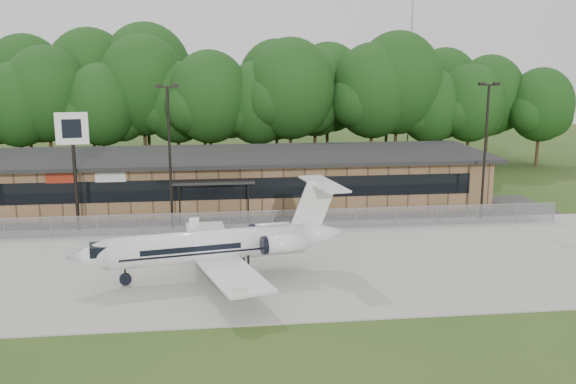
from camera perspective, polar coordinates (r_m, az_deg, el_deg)
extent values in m
plane|color=#274619|center=(30.95, -2.45, -11.07)|extent=(160.00, 160.00, 0.00)
cube|color=#9E9B93|center=(38.41, -3.40, -6.34)|extent=(64.00, 18.00, 0.08)
cube|color=#383835|center=(49.44, -4.23, -2.16)|extent=(50.00, 9.00, 0.06)
cube|color=#8C6646|center=(53.40, -4.50, 1.07)|extent=(40.00, 10.00, 4.00)
cube|color=black|center=(48.43, -4.25, 0.29)|extent=(36.00, 0.08, 1.60)
cube|color=black|center=(52.54, -4.51, 3.27)|extent=(41.00, 11.50, 0.30)
cube|color=black|center=(47.67, -6.63, 0.91)|extent=(6.00, 1.60, 0.20)
cube|color=#9E2813|center=(49.35, -19.52, 1.15)|extent=(2.20, 0.06, 0.70)
cube|color=silver|center=(48.70, -15.50, 1.27)|extent=(2.20, 0.06, 0.70)
cube|color=gray|center=(44.91, -3.97, -2.67)|extent=(46.00, 0.03, 1.50)
cube|color=gray|center=(44.73, -3.98, -1.74)|extent=(46.00, 0.04, 0.04)
cylinder|color=gray|center=(80.11, 10.86, 12.10)|extent=(0.20, 0.20, 25.00)
cylinder|color=black|center=(45.54, -10.45, 2.83)|extent=(0.18, 0.18, 10.00)
cube|color=black|center=(45.03, -10.70, 9.18)|extent=(1.20, 0.12, 0.12)
cube|color=black|center=(45.06, -11.41, 9.25)|extent=(0.45, 0.30, 0.22)
cube|color=black|center=(44.99, -9.99, 9.30)|extent=(0.45, 0.30, 0.22)
cylinder|color=black|center=(49.71, 17.09, 3.26)|extent=(0.18, 0.18, 10.00)
cube|color=black|center=(49.24, 17.45, 9.07)|extent=(1.20, 0.12, 0.12)
cube|color=black|center=(49.01, 16.86, 9.18)|extent=(0.45, 0.30, 0.22)
cube|color=black|center=(49.46, 18.05, 9.13)|extent=(0.45, 0.30, 0.22)
cylinder|color=silver|center=(35.60, -7.06, -4.88)|extent=(10.92, 3.59, 1.72)
cone|color=silver|center=(35.15, -17.54, -5.59)|extent=(2.43, 2.08, 1.72)
cone|color=silver|center=(37.19, 2.98, -3.81)|extent=(2.64, 2.11, 1.72)
cube|color=silver|center=(32.53, -4.98, -7.39)|extent=(3.47, 6.78, 0.13)
cube|color=silver|center=(39.19, -7.18, -4.04)|extent=(3.47, 6.78, 0.13)
cylinder|color=silver|center=(35.14, -0.41, -4.74)|extent=(2.51, 1.37, 0.97)
cylinder|color=silver|center=(37.63, -1.59, -3.60)|extent=(2.51, 1.37, 0.97)
cube|color=silver|center=(36.61, 2.22, -1.52)|extent=(2.63, 0.61, 3.25)
cube|color=silver|center=(36.54, 3.19, 0.60)|extent=(2.25, 5.13, 0.11)
cube|color=black|center=(35.05, -16.34, -5.05)|extent=(1.29, 1.46, 0.54)
cube|color=black|center=(36.41, -3.97, -6.83)|extent=(1.30, 2.70, 0.75)
cylinder|color=black|center=(35.62, -14.25, -7.63)|extent=(0.75, 0.75, 0.24)
cylinder|color=black|center=(46.88, -18.39, 1.40)|extent=(0.26, 0.26, 7.95)
cube|color=silver|center=(46.42, -18.66, 5.38)|extent=(2.20, 0.44, 2.19)
cube|color=black|center=(46.29, -18.68, 5.36)|extent=(1.29, 0.15, 1.29)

